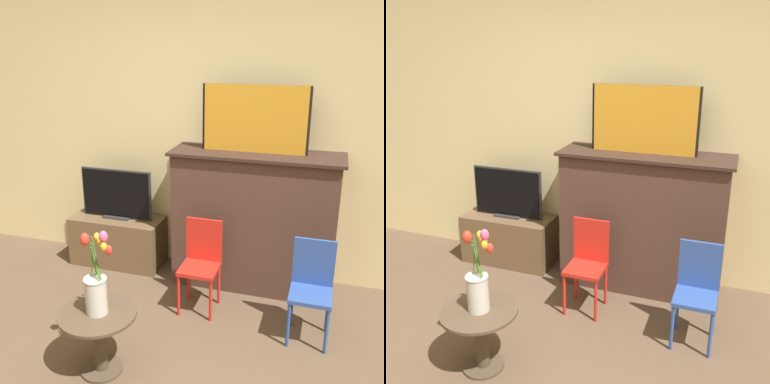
{
  "view_description": "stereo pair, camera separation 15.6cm",
  "coord_description": "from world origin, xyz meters",
  "views": [
    {
      "loc": [
        0.94,
        -1.68,
        2.06
      ],
      "look_at": [
        0.0,
        1.28,
        1.01
      ],
      "focal_mm": 42.0,
      "sensor_mm": 36.0,
      "label": 1
    },
    {
      "loc": [
        1.08,
        -1.63,
        2.06
      ],
      "look_at": [
        0.0,
        1.28,
        1.01
      ],
      "focal_mm": 42.0,
      "sensor_mm": 36.0,
      "label": 2
    }
  ],
  "objects": [
    {
      "name": "wall_back",
      "position": [
        0.0,
        2.13,
        1.35
      ],
      "size": [
        8.0,
        0.06,
        2.7
      ],
      "color": "beige",
      "rests_on": "ground"
    },
    {
      "name": "fireplace_mantel",
      "position": [
        0.37,
        1.88,
        0.61
      ],
      "size": [
        1.41,
        0.48,
        1.2
      ],
      "color": "#4C3328",
      "rests_on": "ground"
    },
    {
      "name": "side_table",
      "position": [
        -0.36,
        0.46,
        0.29
      ],
      "size": [
        0.5,
        0.5,
        0.44
      ],
      "color": "#4C3D2D",
      "rests_on": "ground"
    },
    {
      "name": "chair_blue",
      "position": [
        0.9,
        1.26,
        0.42
      ],
      "size": [
        0.29,
        0.29,
        0.73
      ],
      "color": "#2D4C99",
      "rests_on": "ground"
    },
    {
      "name": "chair_red",
      "position": [
        0.05,
        1.39,
        0.42
      ],
      "size": [
        0.29,
        0.29,
        0.73
      ],
      "color": "red",
      "rests_on": "ground"
    },
    {
      "name": "tv_monitor",
      "position": [
        -0.93,
        1.89,
        0.7
      ],
      "size": [
        0.69,
        0.12,
        0.47
      ],
      "color": "#2D2D2D",
      "rests_on": "tv_stand"
    },
    {
      "name": "vase_tulips",
      "position": [
        -0.36,
        0.47,
        0.63
      ],
      "size": [
        0.22,
        0.22,
        0.56
      ],
      "color": "beige",
      "rests_on": "side_table"
    },
    {
      "name": "painting",
      "position": [
        0.34,
        1.88,
        1.47
      ],
      "size": [
        0.87,
        0.03,
        0.54
      ],
      "color": "black",
      "rests_on": "fireplace_mantel"
    },
    {
      "name": "tv_stand",
      "position": [
        -0.93,
        1.89,
        0.23
      ],
      "size": [
        0.87,
        0.39,
        0.47
      ],
      "color": "brown",
      "rests_on": "ground"
    }
  ]
}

